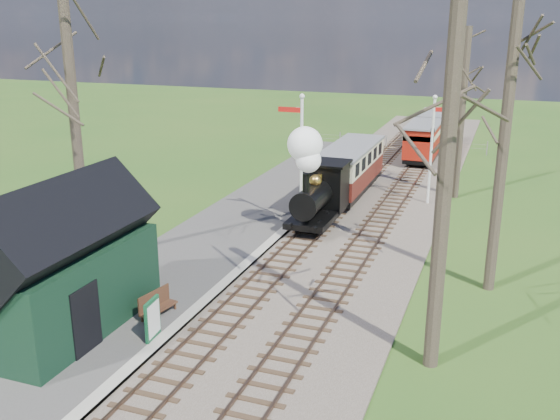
{
  "coord_description": "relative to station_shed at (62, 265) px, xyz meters",
  "views": [
    {
      "loc": [
        7.91,
        -10.06,
        9.37
      ],
      "look_at": [
        -0.83,
        13.57,
        1.6
      ],
      "focal_mm": 40.0,
      "sensor_mm": 36.0,
      "label": 1
    }
  ],
  "objects": [
    {
      "name": "distant_hills",
      "position": [
        5.7,
        60.38,
        -18.47
      ],
      "size": [
        114.4,
        48.0,
        22.02
      ],
      "color": "#385B23",
      "rests_on": "ground"
    },
    {
      "name": "ballast_bed",
      "position": [
        5.6,
        18.0,
        -2.22
      ],
      "size": [
        8.0,
        60.0,
        0.1
      ],
      "primitive_type": "cube",
      "color": "brown",
      "rests_on": "ground"
    },
    {
      "name": "track_near",
      "position": [
        4.3,
        18.0,
        -2.17
      ],
      "size": [
        1.6,
        60.0,
        0.15
      ],
      "color": "brown",
      "rests_on": "ground"
    },
    {
      "name": "track_far",
      "position": [
        6.9,
        18.0,
        -2.17
      ],
      "size": [
        1.6,
        60.0,
        0.15
      ],
      "color": "brown",
      "rests_on": "ground"
    },
    {
      "name": "platform",
      "position": [
        0.8,
        10.0,
        -2.17
      ],
      "size": [
        5.0,
        44.0,
        0.2
      ],
      "primitive_type": "cube",
      "color": "#474442",
      "rests_on": "ground"
    },
    {
      "name": "coping_strip",
      "position": [
        3.1,
        10.0,
        -2.16
      ],
      "size": [
        0.4,
        44.0,
        0.21
      ],
      "primitive_type": "cube",
      "color": "#B2AD9E",
      "rests_on": "ground"
    },
    {
      "name": "station_shed",
      "position": [
        0.0,
        0.0,
        0.0
      ],
      "size": [
        3.25,
        6.3,
        4.78
      ],
      "color": "black",
      "rests_on": "platform"
    },
    {
      "name": "semaphore_near",
      "position": [
        3.53,
        12.0,
        1.35
      ],
      "size": [
        1.22,
        0.24,
        6.22
      ],
      "color": "silver",
      "rests_on": "ground"
    },
    {
      "name": "semaphore_far",
      "position": [
        8.67,
        18.0,
        1.08
      ],
      "size": [
        1.22,
        0.24,
        5.72
      ],
      "color": "silver",
      "rests_on": "ground"
    },
    {
      "name": "bare_trees",
      "position": [
        5.63,
        6.1,
        2.94
      ],
      "size": [
        15.51,
        22.39,
        12.0
      ],
      "color": "#382D23",
      "rests_on": "ground"
    },
    {
      "name": "fence_line",
      "position": [
        4.6,
        32.0,
        -1.72
      ],
      "size": [
        12.6,
        0.08,
        1.0
      ],
      "color": "slate",
      "rests_on": "ground"
    },
    {
      "name": "locomotive",
      "position": [
        4.29,
        12.18,
        -0.06
      ],
      "size": [
        1.93,
        4.51,
        4.83
      ],
      "color": "black",
      "rests_on": "ground"
    },
    {
      "name": "coach",
      "position": [
        4.3,
        18.24,
        -0.65
      ],
      "size": [
        2.25,
        7.72,
        2.37
      ],
      "color": "black",
      "rests_on": "ground"
    },
    {
      "name": "red_carriage_a",
      "position": [
        6.9,
        27.92,
        -0.78
      ],
      "size": [
        2.04,
        5.06,
        2.15
      ],
      "color": "black",
      "rests_on": "ground"
    },
    {
      "name": "red_carriage_b",
      "position": [
        6.9,
        33.42,
        -0.78
      ],
      "size": [
        2.04,
        5.06,
        2.15
      ],
      "color": "black",
      "rests_on": "ground"
    },
    {
      "name": "sign_board",
      "position": [
        2.85,
        0.32,
        -1.44
      ],
      "size": [
        0.18,
        0.86,
        1.25
      ],
      "color": "#0F4827",
      "rests_on": "platform"
    },
    {
      "name": "bench",
      "position": [
        2.13,
        1.68,
        -1.69
      ],
      "size": [
        0.67,
        1.47,
        0.81
      ],
      "color": "#422617",
      "rests_on": "platform"
    },
    {
      "name": "person",
      "position": [
        1.27,
        2.82,
        -1.4
      ],
      "size": [
        0.32,
        0.49,
        1.33
      ],
      "primitive_type": "imported",
      "rotation": [
        0.0,
        0.0,
        1.56
      ],
      "color": "#1A1C2F",
      "rests_on": "platform"
    }
  ]
}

